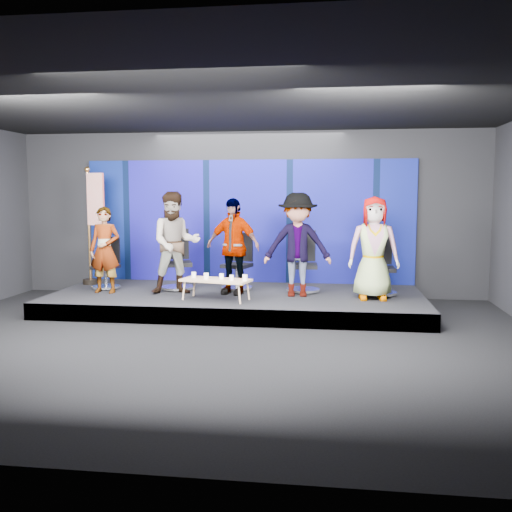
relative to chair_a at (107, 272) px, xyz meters
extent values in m
plane|color=black|center=(2.67, -2.71, -0.63)|extent=(10.00, 10.00, 0.00)
cube|color=black|center=(2.67, 1.29, 1.12)|extent=(10.00, 0.02, 3.50)
cube|color=black|center=(2.67, -6.71, 1.12)|extent=(10.00, 0.02, 3.50)
cube|color=black|center=(2.67, -2.71, 2.87)|extent=(10.00, 8.00, 0.02)
cube|color=black|center=(2.67, -0.21, -0.48)|extent=(7.00, 3.00, 0.30)
cube|color=#061A50|center=(2.67, 1.24, 0.97)|extent=(7.00, 0.08, 2.60)
cylinder|color=silver|center=(0.00, -0.05, -0.31)|extent=(0.60, 0.60, 0.06)
cylinder|color=silver|center=(0.00, -0.05, -0.09)|extent=(0.07, 0.07, 0.38)
cube|color=black|center=(0.00, -0.05, 0.10)|extent=(0.48, 0.48, 0.07)
cube|color=black|center=(0.01, 0.18, 0.42)|extent=(0.42, 0.07, 0.52)
imported|color=black|center=(0.17, -0.47, 0.49)|extent=(0.62, 0.42, 1.64)
cylinder|color=silver|center=(1.45, 0.03, -0.30)|extent=(0.85, 0.85, 0.07)
cylinder|color=silver|center=(1.45, 0.03, -0.04)|extent=(0.08, 0.08, 0.45)
cube|color=black|center=(1.45, 0.03, 0.18)|extent=(0.68, 0.68, 0.08)
cube|color=black|center=(1.36, 0.28, 0.55)|extent=(0.48, 0.21, 0.62)
imported|color=black|center=(1.54, -0.42, 0.63)|extent=(1.13, 1.00, 1.93)
cylinder|color=silver|center=(2.61, 0.17, -0.30)|extent=(0.77, 0.77, 0.06)
cylinder|color=silver|center=(2.61, 0.17, -0.06)|extent=(0.07, 0.07, 0.42)
cube|color=black|center=(2.61, 0.17, 0.15)|extent=(0.61, 0.61, 0.07)
cube|color=black|center=(2.67, 0.42, 0.49)|extent=(0.46, 0.17, 0.58)
imported|color=black|center=(2.61, -0.28, 0.57)|extent=(1.14, 0.70, 1.81)
cylinder|color=silver|center=(3.92, 0.08, -0.30)|extent=(0.71, 0.71, 0.07)
cylinder|color=silver|center=(3.92, 0.08, -0.05)|extent=(0.08, 0.08, 0.44)
cube|color=black|center=(3.92, 0.08, 0.18)|extent=(0.57, 0.57, 0.08)
cube|color=black|center=(3.90, 0.35, 0.54)|extent=(0.49, 0.09, 0.61)
imported|color=black|center=(3.83, -0.36, 0.62)|extent=(1.28, 0.79, 1.91)
cylinder|color=silver|center=(5.37, -0.07, -0.30)|extent=(0.67, 0.67, 0.06)
cylinder|color=silver|center=(5.37, -0.07, -0.06)|extent=(0.07, 0.07, 0.43)
cube|color=black|center=(5.37, -0.07, 0.16)|extent=(0.53, 0.53, 0.07)
cube|color=black|center=(5.36, 0.19, 0.51)|extent=(0.47, 0.07, 0.59)
imported|color=black|center=(5.20, -0.48, 0.59)|extent=(0.92, 0.62, 1.84)
cube|color=#A37E5F|center=(2.42, -0.96, 0.02)|extent=(1.31, 0.79, 0.04)
cylinder|color=#A37E5F|center=(1.85, -1.03, -0.16)|extent=(0.03, 0.03, 0.34)
cylinder|color=#A37E5F|center=(1.94, -0.64, -0.16)|extent=(0.03, 0.03, 0.34)
cylinder|color=#A37E5F|center=(2.90, -1.28, -0.16)|extent=(0.03, 0.03, 0.34)
cylinder|color=#A37E5F|center=(2.99, -0.88, -0.16)|extent=(0.03, 0.03, 0.34)
cylinder|color=white|center=(1.98, -0.80, 0.09)|extent=(0.08, 0.08, 0.10)
cylinder|color=white|center=(2.25, -0.96, 0.10)|extent=(0.09, 0.09, 0.11)
cylinder|color=white|center=(2.52, -0.92, 0.09)|extent=(0.08, 0.08, 0.10)
cylinder|color=white|center=(2.72, -1.04, 0.09)|extent=(0.08, 0.08, 0.09)
cylinder|color=white|center=(2.96, -1.06, 0.10)|extent=(0.09, 0.09, 0.11)
cylinder|color=black|center=(-0.56, 0.47, -0.28)|extent=(0.32, 0.32, 0.10)
cylinder|color=gold|center=(-0.56, 0.47, 0.88)|extent=(0.04, 0.04, 2.23)
sphere|color=gold|center=(-0.56, 0.47, 2.05)|extent=(0.11, 0.11, 0.11)
cube|color=#A81B13|center=(-0.36, 0.41, 1.44)|extent=(0.39, 0.15, 1.07)
camera|label=1|loc=(4.45, -10.80, 1.56)|focal=40.00mm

